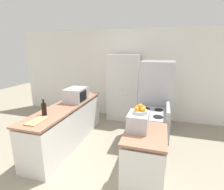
% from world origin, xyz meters
% --- Properties ---
extents(wall_back, '(7.00, 0.06, 2.60)m').
position_xyz_m(wall_back, '(0.00, 3.32, 1.30)').
color(wall_back, white).
rests_on(wall_back, ground_plane).
extents(counter_left, '(0.60, 2.44, 0.88)m').
position_xyz_m(counter_left, '(-0.88, 1.32, 0.43)').
color(counter_left, silver).
rests_on(counter_left, ground_plane).
extents(counter_right, '(0.60, 0.85, 0.88)m').
position_xyz_m(counter_right, '(0.88, 0.53, 0.43)').
color(counter_right, silver).
rests_on(counter_right, ground_plane).
extents(pantry_cabinet, '(0.89, 0.48, 1.91)m').
position_xyz_m(pantry_cabinet, '(-0.03, 3.04, 0.95)').
color(pantry_cabinet, silver).
rests_on(pantry_cabinet, ground_plane).
extents(stove, '(0.66, 0.79, 1.04)m').
position_xyz_m(stove, '(0.90, 1.37, 0.45)').
color(stove, '#9E9EA3').
rests_on(stove, ground_plane).
extents(refrigerator, '(0.74, 0.76, 1.79)m').
position_xyz_m(refrigerator, '(0.94, 2.18, 0.89)').
color(refrigerator, '#A3A3A8').
rests_on(refrigerator, ground_plane).
extents(microwave, '(0.41, 0.52, 0.30)m').
position_xyz_m(microwave, '(-0.81, 1.65, 1.03)').
color(microwave, '#B2B2B7').
rests_on(microwave, counter_left).
extents(wine_bottle, '(0.09, 0.09, 0.30)m').
position_xyz_m(wine_bottle, '(-0.95, 0.71, 1.00)').
color(wine_bottle, black).
rests_on(wine_bottle, counter_left).
extents(toaster_oven, '(0.30, 0.39, 0.25)m').
position_xyz_m(toaster_oven, '(0.76, 0.61, 1.01)').
color(toaster_oven, '#B2B2B7').
rests_on(toaster_oven, counter_right).
extents(fruit_bowl, '(0.22, 0.22, 0.15)m').
position_xyz_m(fruit_bowl, '(0.78, 0.62, 1.19)').
color(fruit_bowl, silver).
rests_on(fruit_bowl, toaster_oven).
extents(cutting_board, '(0.20, 0.38, 0.02)m').
position_xyz_m(cutting_board, '(-0.88, 0.41, 0.89)').
color(cutting_board, tan).
rests_on(cutting_board, counter_left).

